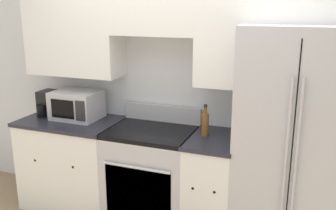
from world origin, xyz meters
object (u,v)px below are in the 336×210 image
refrigerator (294,143)px  microwave (77,105)px  oven_range (151,175)px  bottle (205,124)px

refrigerator → microwave: bearing=179.7°
oven_range → bottle: bottle is taller
oven_range → refrigerator: size_ratio=0.57×
microwave → bottle: (1.33, -0.05, -0.03)m
oven_range → refrigerator: 1.33m
refrigerator → bottle: refrigerator is taller
refrigerator → oven_range: bearing=-177.2°
oven_range → microwave: microwave is taller
oven_range → refrigerator: (1.24, 0.06, 0.48)m
oven_range → bottle: 0.75m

